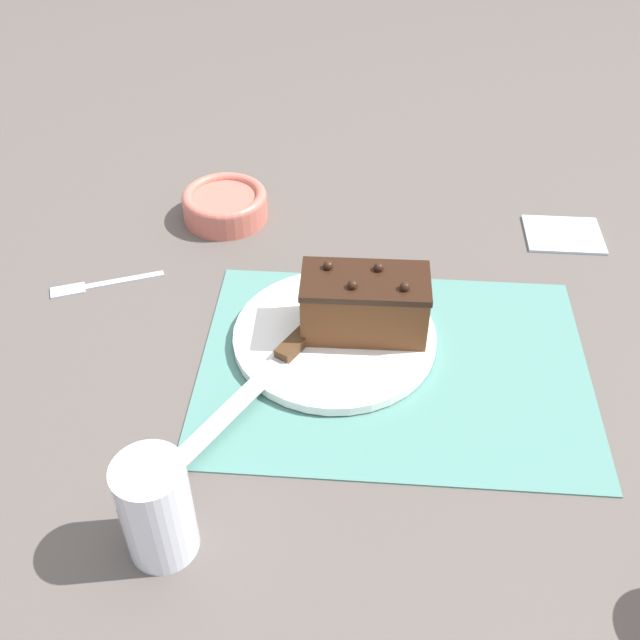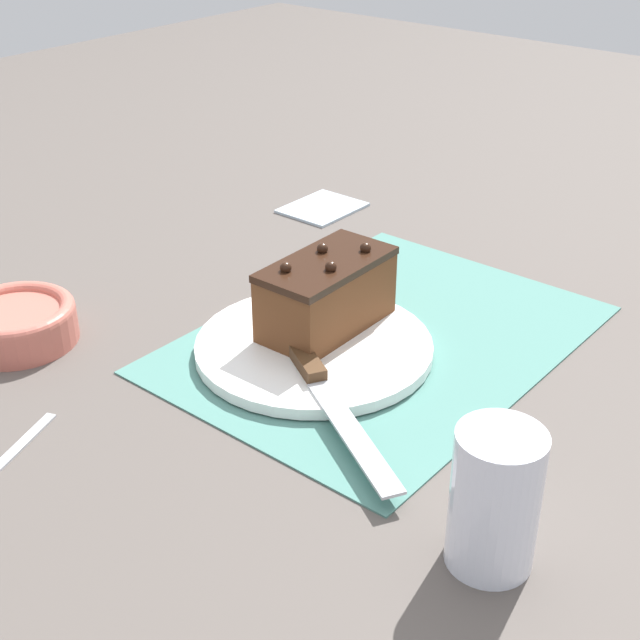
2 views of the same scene
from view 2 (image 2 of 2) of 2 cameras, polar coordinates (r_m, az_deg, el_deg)
The scene contains 8 objects.
ground_plane at distance 0.97m, azimuth 4.08°, elevation -1.25°, with size 3.00×3.00×0.00m, color #544C47.
placemat_woven at distance 0.96m, azimuth 4.08°, elevation -1.15°, with size 0.46×0.34×0.00m, color slate.
cake_plate at distance 0.93m, azimuth -0.39°, elevation -1.72°, with size 0.25×0.25×0.01m.
chocolate_cake at distance 0.94m, azimuth 0.41°, elevation 1.71°, with size 0.15×0.08×0.09m.
serving_knife at distance 0.85m, azimuth -0.07°, elevation -3.94°, with size 0.15×0.23×0.01m.
drinking_glass at distance 0.67m, azimuth 11.13°, elevation -11.22°, with size 0.07×0.07×0.12m.
small_bowl at distance 1.00m, azimuth -18.85°, elevation -0.11°, with size 0.13×0.13×0.04m.
folded_napkin at distance 1.30m, azimuth 0.16°, elevation 7.27°, with size 0.11×0.09×0.01m, color silver.
Camera 2 is at (-0.68, -0.48, 0.49)m, focal length 50.00 mm.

